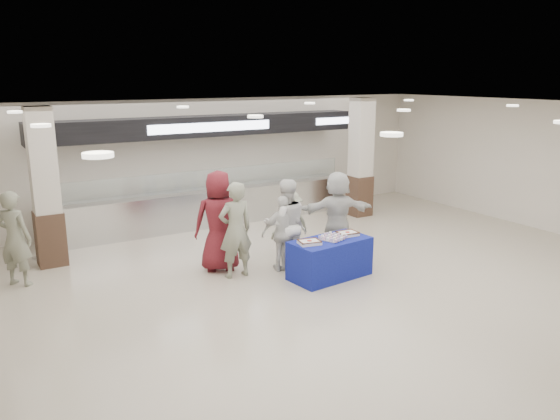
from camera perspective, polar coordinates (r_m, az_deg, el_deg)
ground at (r=9.86m, az=5.39°, el=-8.66°), size 14.00×14.00×0.00m
serving_line at (r=14.07m, az=-7.56°, el=3.05°), size 8.70×0.85×2.80m
column_left at (r=11.82m, az=-23.30°, el=1.80°), size 0.55×0.55×3.20m
column_right at (r=15.06m, az=8.42°, el=5.16°), size 0.55×0.55×3.20m
display_table at (r=10.50m, az=5.22°, el=-5.05°), size 1.62×0.94×0.75m
sheet_cake_left at (r=10.07m, az=3.09°, el=-3.35°), size 0.44×0.37×0.09m
sheet_cake_right at (r=10.68m, az=7.06°, el=-2.42°), size 0.40×0.32×0.08m
cupcake_tray at (r=10.40m, az=5.57°, el=-2.86°), size 0.54×0.48×0.07m
civilian_maroon at (r=10.73m, az=-6.37°, el=-1.16°), size 1.14×0.94×2.00m
soldier_a at (r=10.36m, az=-4.67°, el=-2.10°), size 0.68×0.45×1.86m
chef_tall at (r=10.81m, az=0.59°, el=-1.48°), size 1.03×0.89×1.81m
chef_short at (r=10.70m, az=0.42°, el=-2.47°), size 0.96×0.64×1.52m
soldier_b at (r=11.53m, az=1.07°, el=-1.51°), size 0.96×0.61×1.42m
civilian_white at (r=11.77m, az=5.98°, el=-0.29°), size 1.76×1.06×1.81m
soldier_bg at (r=11.02m, az=-25.96°, el=-2.70°), size 0.76×0.76×1.78m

